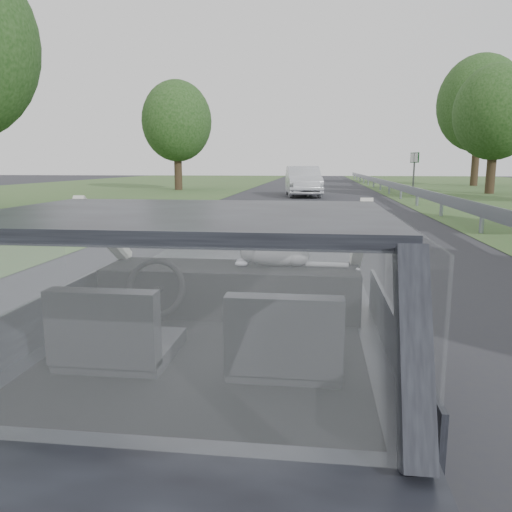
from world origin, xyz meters
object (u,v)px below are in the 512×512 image
(subject_car, at_px, (212,342))
(other_car, at_px, (303,181))
(highway_sign, at_px, (414,174))
(cat, at_px, (276,253))

(subject_car, bearing_deg, other_car, 90.64)
(subject_car, distance_m, other_car, 23.69)
(other_car, relative_size, highway_sign, 2.08)
(subject_car, xyz_separation_m, cat, (0.27, 0.67, 0.36))
(cat, distance_m, other_car, 23.03)
(subject_car, bearing_deg, highway_sign, 77.64)
(subject_car, height_order, cat, subject_car)
(highway_sign, bearing_deg, cat, -119.66)
(cat, bearing_deg, highway_sign, 75.27)
(cat, height_order, highway_sign, highway_sign)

